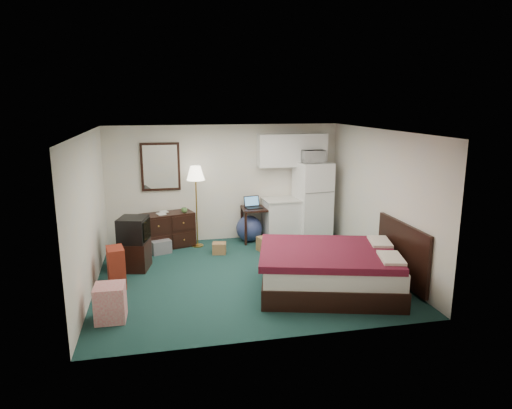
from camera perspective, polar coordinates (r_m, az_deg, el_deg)
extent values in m
cube|color=black|center=(8.09, -1.44, -8.81)|extent=(5.00, 4.50, 0.01)
cube|color=silver|center=(7.54, -1.55, 9.15)|extent=(5.00, 4.50, 0.01)
cube|color=silver|center=(9.90, -3.91, 2.70)|extent=(5.00, 0.01, 2.50)
cube|color=silver|center=(5.60, 2.79, -5.19)|extent=(5.00, 0.01, 2.50)
cube|color=silver|center=(7.68, -20.15, -1.02)|extent=(0.01, 4.50, 2.50)
cube|color=silver|center=(8.53, 15.24, 0.64)|extent=(0.01, 4.50, 2.50)
sphere|color=navy|center=(9.91, -0.87, -3.01)|extent=(0.69, 0.69, 0.56)
imported|color=white|center=(9.85, 7.09, 6.18)|extent=(0.50, 0.31, 0.33)
imported|color=olive|center=(9.45, -12.26, -0.62)|extent=(0.16, 0.07, 0.22)
imported|color=olive|center=(9.62, -11.89, -0.42)|extent=(0.15, 0.07, 0.20)
imported|color=#528040|center=(9.55, -8.96, -0.63)|extent=(0.16, 0.16, 0.13)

